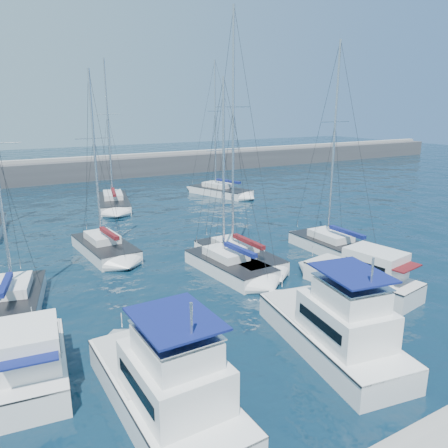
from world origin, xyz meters
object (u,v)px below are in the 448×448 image
motor_yacht_stbd_inner (335,330)px  sailboat_mid_c (229,265)px  motor_yacht_port_inner (168,388)px  motor_yacht_stbd_outer (365,277)px  sailboat_mid_b (105,248)px  sailboat_back_c (220,191)px  sailboat_mid_d (238,255)px  sailboat_back_b (114,202)px  sailboat_mid_e (334,246)px  sailboat_mid_a (12,300)px  motor_yacht_port_outer (33,364)px

motor_yacht_stbd_inner → sailboat_mid_c: bearing=94.4°
motor_yacht_port_inner → motor_yacht_stbd_outer: (14.71, 4.22, -0.19)m
sailboat_mid_b → sailboat_back_c: bearing=35.2°
sailboat_mid_b → sailboat_mid_d: sailboat_mid_d is taller
motor_yacht_stbd_inner → sailboat_back_c: bearing=77.9°
sailboat_back_b → motor_yacht_stbd_outer: bearing=-65.0°
motor_yacht_stbd_outer → sailboat_mid_e: (3.68, 6.45, -0.40)m
sailboat_mid_b → sailboat_back_b: size_ratio=0.85×
sailboat_mid_c → motor_yacht_stbd_inner: bearing=-100.2°
motor_yacht_port_inner → sailboat_back_b: (8.29, 35.01, -0.61)m
sailboat_mid_a → sailboat_mid_e: (22.49, -1.65, 0.01)m
motor_yacht_port_outer → motor_yacht_port_inner: (3.97, -4.40, 0.19)m
sailboat_mid_b → sailboat_mid_e: bearing=-33.0°
motor_yacht_stbd_inner → sailboat_mid_a: (-12.32, 12.29, -0.60)m
motor_yacht_port_inner → sailboat_mid_d: (10.73, 12.43, -0.57)m
sailboat_mid_b → sailboat_mid_c: sailboat_mid_b is taller
motor_yacht_stbd_outer → sailboat_mid_e: bearing=50.8°
sailboat_mid_a → sailboat_back_b: 25.84m
motor_yacht_stbd_inner → sailboat_mid_e: (10.17, 10.64, -0.59)m
motor_yacht_port_inner → sailboat_back_c: (21.98, 34.77, -0.59)m
motor_yacht_port_outer → sailboat_mid_e: size_ratio=0.38×
motor_yacht_stbd_outer → sailboat_back_c: (7.28, 30.55, -0.40)m
sailboat_mid_a → sailboat_back_c: bearing=53.6°
sailboat_mid_a → sailboat_mid_b: bearing=57.1°
sailboat_back_b → sailboat_back_c: size_ratio=0.97×
sailboat_mid_a → sailboat_mid_d: (14.84, 0.10, 0.03)m
sailboat_back_b → motor_yacht_port_inner: bearing=-90.1°
motor_yacht_stbd_outer → sailboat_mid_a: sailboat_mid_a is taller
sailboat_back_c → sailboat_mid_d: bearing=-134.5°
motor_yacht_stbd_inner → sailboat_back_c: 37.37m
sailboat_mid_d → sailboat_back_b: 22.71m
sailboat_mid_c → motor_yacht_port_inner: bearing=-134.7°
sailboat_mid_a → sailboat_mid_d: size_ratio=0.83×
sailboat_mid_d → sailboat_mid_e: sailboat_mid_d is taller
motor_yacht_stbd_outer → sailboat_mid_e: size_ratio=0.46×
motor_yacht_stbd_inner → sailboat_back_c: size_ratio=0.54×
sailboat_mid_d → motor_yacht_port_outer: bearing=-152.8°
motor_yacht_stbd_inner → sailboat_mid_b: size_ratio=0.65×
sailboat_mid_b → sailboat_mid_e: 17.62m
sailboat_mid_a → sailboat_mid_d: sailboat_mid_d is taller
motor_yacht_port_inner → sailboat_mid_a: 13.01m
sailboat_mid_a → motor_yacht_port_inner: bearing=-58.7°
motor_yacht_stbd_outer → sailboat_mid_b: bearing=118.7°
sailboat_mid_d → sailboat_mid_e: bearing=-14.3°
motor_yacht_port_outer → motor_yacht_stbd_outer: same height
motor_yacht_stbd_inner → sailboat_back_b: 34.97m
motor_yacht_stbd_inner → sailboat_mid_e: size_ratio=0.57×
sailboat_back_b → sailboat_mid_a: bearing=-105.5°
sailboat_mid_c → sailboat_back_c: bearing=56.7°
motor_yacht_port_outer → sailboat_mid_b: (6.91, 14.76, -0.42)m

